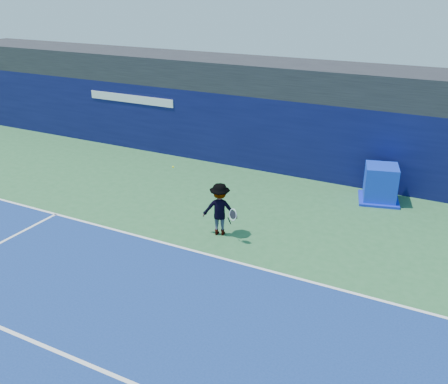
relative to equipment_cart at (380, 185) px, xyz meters
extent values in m
plane|color=#2D6437|center=(-4.34, -9.15, -0.59)|extent=(80.00, 80.00, 0.00)
cube|color=white|center=(-4.34, -6.15, -0.59)|extent=(24.00, 0.10, 0.01)
cube|color=white|center=(-4.34, -11.15, -0.59)|extent=(24.00, 0.10, 0.01)
cube|color=black|center=(-4.34, 2.35, 3.01)|extent=(36.00, 3.00, 1.20)
cube|color=#0B0E3D|center=(-4.34, 1.35, 0.91)|extent=(36.00, 1.00, 3.00)
cube|color=white|center=(-11.34, 0.84, 1.76)|extent=(4.50, 0.04, 0.35)
cube|color=#0E2BC4|center=(0.00, 0.00, 0.06)|extent=(1.33, 1.33, 1.30)
cube|color=#0D1DC0|center=(0.00, 0.00, -0.55)|extent=(1.66, 1.66, 0.09)
imported|color=white|center=(-3.82, -4.84, 0.24)|extent=(1.22, 0.94, 1.66)
cylinder|color=black|center=(-3.37, -5.09, 0.06)|extent=(0.08, 0.15, 0.26)
torus|color=silver|center=(-3.23, -5.14, 0.31)|extent=(0.31, 0.17, 0.30)
cylinder|color=black|center=(-3.23, -5.14, 0.31)|extent=(0.26, 0.13, 0.25)
sphere|color=#D5E219|center=(-6.67, -3.01, 0.52)|extent=(0.07, 0.07, 0.07)
camera|label=1|loc=(2.61, -16.94, 6.56)|focal=40.00mm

